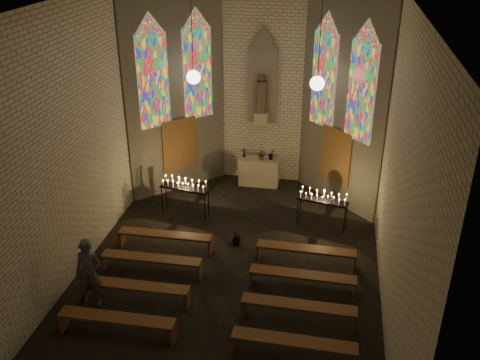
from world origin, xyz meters
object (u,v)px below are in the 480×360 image
altar (259,171)px  visitor (89,273)px  aisle_flower_pot (236,237)px  votive_stand_right (323,198)px  votive_stand_left (184,186)px

altar → visitor: (-3.08, -7.25, 0.40)m
altar → aisle_flower_pot: size_ratio=2.92×
votive_stand_right → visitor: bearing=-126.5°
aisle_flower_pot → visitor: (-3.02, -3.23, 0.66)m
altar → visitor: bearing=-113.0°
altar → aisle_flower_pot: (-0.05, -4.02, -0.26)m
aisle_flower_pot → votive_stand_right: bearing=31.9°
votive_stand_left → visitor: (-1.06, -4.73, -0.11)m
votive_stand_left → votive_stand_right: bearing=9.7°
votive_stand_right → altar: bearing=145.3°
altar → visitor: 7.89m
visitor → votive_stand_right: bearing=36.5°
aisle_flower_pot → visitor: visitor is taller
votive_stand_left → votive_stand_right: votive_stand_left is taller
visitor → votive_stand_left: bearing=72.7°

